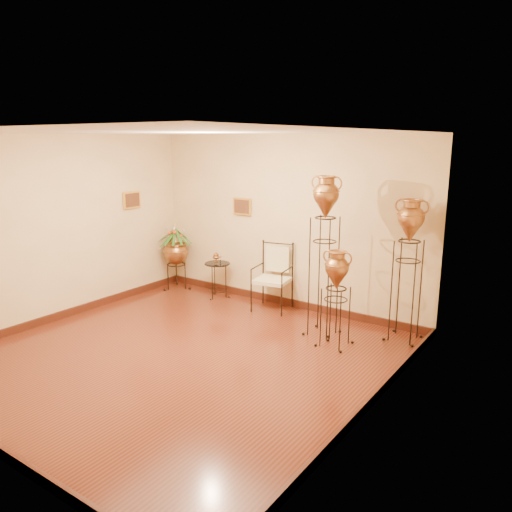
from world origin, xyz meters
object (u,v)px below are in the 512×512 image
Objects in this scene: amphora_tall at (324,255)px; amphora_mid at (407,270)px; planter_urn at (176,249)px; side_table at (218,279)px; armchair at (272,278)px.

amphora_tall is 1.13m from amphora_mid.
side_table is at bearing 0.04° from planter_urn.
amphora_tall reaches higher than side_table.
planter_urn is (-3.28, 0.47, -0.42)m from amphora_tall.
amphora_tall is at bearing -8.17° from planter_urn.
planter_urn is (-4.30, 0.00, -0.26)m from amphora_mid.
armchair is at bearing 0.00° from planter_urn.
amphora_tall is 2.49m from side_table.
side_table is (-1.14, 0.00, -0.21)m from armchair.
planter_urn is at bearing 180.00° from amphora_mid.
armchair is 1.16m from side_table.
amphora_tall is at bearing -155.08° from amphora_mid.
amphora_mid is at bearing -0.01° from side_table.
amphora_tall is 1.71× the size of planter_urn.
amphora_tall is 1.15× the size of amphora_mid.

